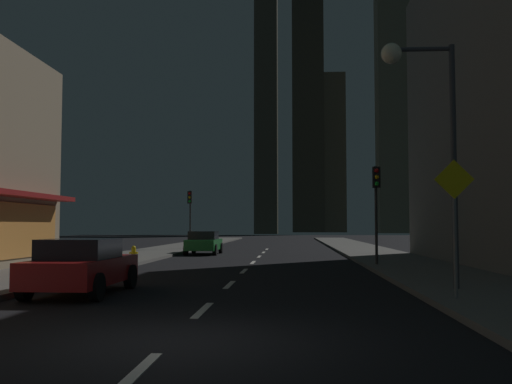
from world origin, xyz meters
TOP-DOWN VIEW (x-y plane):
  - ground_plane at (0.00, 32.00)m, footprint 78.00×136.00m
  - sidewalk_right at (7.00, 32.00)m, footprint 4.00×76.00m
  - sidewalk_left at (-7.00, 32.00)m, footprint 4.00×76.00m
  - lane_marking_center at (0.00, 16.20)m, footprint 0.16×38.60m
  - skyscraper_distant_tall at (-3.69, 116.78)m, footprint 5.00×8.68m
  - skyscraper_distant_mid at (6.45, 147.00)m, footprint 8.61×6.87m
  - skyscraper_distant_short at (13.61, 147.59)m, footprint 6.00×7.76m
  - skyscraper_distant_slender at (27.14, 130.55)m, footprint 8.54×6.57m
  - car_parked_near at (-3.60, 5.78)m, footprint 1.98×4.24m
  - car_parked_far at (-3.60, 26.49)m, footprint 1.98×4.24m
  - fire_hydrant_far_left at (-5.90, 18.82)m, footprint 0.42×0.30m
  - traffic_light_near_right at (5.50, 15.59)m, footprint 0.32×0.48m
  - traffic_light_far_left at (-5.50, 32.03)m, footprint 0.32×0.48m
  - street_lamp_right at (5.38, 6.47)m, footprint 1.96×0.56m
  - pedestrian_crossing_sign at (5.60, 4.36)m, footprint 0.91×0.08m

SIDE VIEW (x-z plane):
  - ground_plane at x=0.00m, z-range -0.10..0.00m
  - lane_marking_center at x=0.00m, z-range 0.00..0.01m
  - sidewalk_right at x=7.00m, z-range 0.00..0.15m
  - sidewalk_left at x=-7.00m, z-range 0.00..0.15m
  - fire_hydrant_far_left at x=-5.90m, z-range 0.13..0.78m
  - car_parked_near at x=-3.60m, z-range 0.02..1.47m
  - car_parked_far at x=-3.60m, z-range 0.02..1.47m
  - pedestrian_crossing_sign at x=5.60m, z-range 0.44..3.59m
  - traffic_light_near_right at x=5.50m, z-range 1.09..5.29m
  - traffic_light_far_left at x=-5.50m, z-range 1.09..5.29m
  - street_lamp_right at x=5.38m, z-range 1.78..8.36m
  - skyscraper_distant_short at x=13.61m, z-range 0.00..43.47m
  - skyscraper_distant_mid at x=6.45m, z-range 0.00..67.11m
  - skyscraper_distant_tall at x=-3.69m, z-range 0.00..67.88m
  - skyscraper_distant_slender at x=27.14m, z-range 0.00..71.79m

